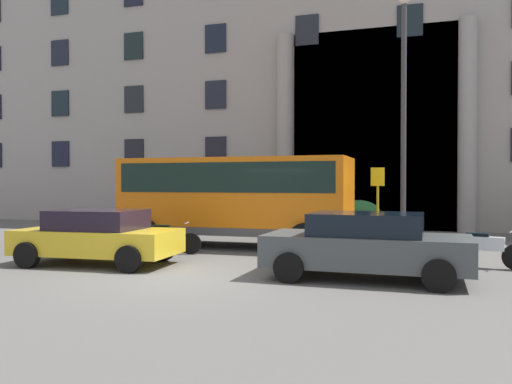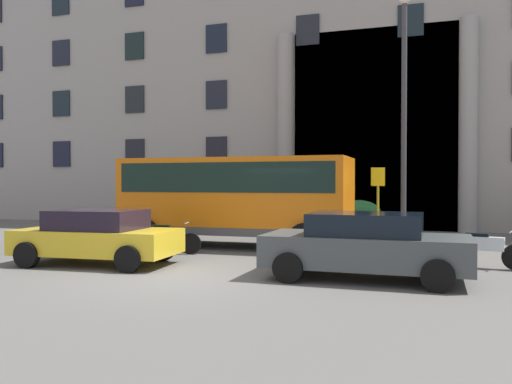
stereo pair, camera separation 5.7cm
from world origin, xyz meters
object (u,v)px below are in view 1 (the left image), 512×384
object	(u,v)px
hedge_planter_entrance_right	(270,215)
parked_hatchback_near	(366,245)
hedge_planter_west	(162,210)
hedge_planter_far_west	(358,218)
bus_stop_sign	(378,197)
lamppost_plaza_centre	(404,99)
motorcycle_near_kerb	(483,249)
motorcycle_far_end	(165,238)
parked_compact_extra	(98,236)
orange_minibus	(236,194)

from	to	relation	value
hedge_planter_entrance_right	parked_hatchback_near	xyz separation A→B (m)	(4.86, -9.16, 0.01)
parked_hatchback_near	hedge_planter_west	bearing A→B (deg)	136.52
hedge_planter_far_west	hedge_planter_entrance_right	size ratio (longest dim) A/B	0.94
hedge_planter_entrance_right	hedge_planter_west	bearing A→B (deg)	174.94
bus_stop_sign	hedge_planter_far_west	xyz separation A→B (m)	(-0.96, 2.67, -0.91)
hedge_planter_west	lamppost_plaza_centre	size ratio (longest dim) A/B	0.22
hedge_planter_far_west	lamppost_plaza_centre	bearing A→B (deg)	-45.90
hedge_planter_west	motorcycle_near_kerb	distance (m)	14.40
hedge_planter_far_west	hedge_planter_west	size ratio (longest dim) A/B	0.95
bus_stop_sign	motorcycle_far_end	xyz separation A→B (m)	(-5.49, -4.28, -1.11)
motorcycle_far_end	hedge_planter_far_west	bearing A→B (deg)	42.46
lamppost_plaza_centre	parked_hatchback_near	bearing A→B (deg)	-93.24
lamppost_plaza_centre	hedge_planter_west	bearing A→B (deg)	167.52
hedge_planter_far_west	parked_hatchback_near	distance (m)	9.20
bus_stop_sign	hedge_planter_entrance_right	size ratio (longest dim) A/B	1.38
hedge_planter_west	motorcycle_far_end	size ratio (longest dim) A/B	0.95
hedge_planter_entrance_right	lamppost_plaza_centre	distance (m)	6.95
hedge_planter_entrance_right	parked_hatchback_near	distance (m)	10.37
hedge_planter_far_west	parked_compact_extra	size ratio (longest dim) A/B	0.43
hedge_planter_entrance_right	lamppost_plaza_centre	bearing A→B (deg)	-19.26
hedge_planter_entrance_right	parked_hatchback_near	size ratio (longest dim) A/B	0.43
motorcycle_far_end	orange_minibus	bearing A→B (deg)	46.10
hedge_planter_far_west	motorcycle_far_end	distance (m)	8.30
hedge_planter_west	parked_compact_extra	bearing A→B (deg)	-70.51
orange_minibus	lamppost_plaza_centre	bearing A→B (deg)	29.65
hedge_planter_west	hedge_planter_far_west	bearing A→B (deg)	-3.36
lamppost_plaza_centre	hedge_planter_entrance_right	bearing A→B (deg)	160.74
orange_minibus	hedge_planter_entrance_right	bearing A→B (deg)	93.17
parked_compact_extra	orange_minibus	bearing A→B (deg)	62.42
bus_stop_sign	parked_compact_extra	bearing A→B (deg)	-133.51
motorcycle_near_kerb	orange_minibus	bearing A→B (deg)	176.82
hedge_planter_west	parked_hatchback_near	distance (m)	13.84
motorcycle_far_end	lamppost_plaza_centre	distance (m)	9.23
parked_hatchback_near	bus_stop_sign	bearing A→B (deg)	93.64
orange_minibus	parked_compact_extra	bearing A→B (deg)	-114.18
hedge_planter_far_west	motorcycle_near_kerb	size ratio (longest dim) A/B	0.91
bus_stop_sign	parked_hatchback_near	xyz separation A→B (m)	(0.35, -6.43, -0.84)
orange_minibus	parked_hatchback_near	xyz separation A→B (m)	(4.56, -4.42, -0.94)
orange_minibus	hedge_planter_far_west	bearing A→B (deg)	54.78
hedge_planter_west	parked_compact_extra	world-z (taller)	hedge_planter_west
hedge_planter_entrance_right	lamppost_plaza_centre	size ratio (longest dim) A/B	0.22
parked_hatchback_near	lamppost_plaza_centre	bearing A→B (deg)	87.25
hedge_planter_far_west	motorcycle_far_end	world-z (taller)	hedge_planter_far_west
hedge_planter_west	lamppost_plaza_centre	bearing A→B (deg)	-12.48
parked_compact_extra	lamppost_plaza_centre	xyz separation A→B (m)	(6.94, 7.39, 4.15)
motorcycle_near_kerb	hedge_planter_far_west	bearing A→B (deg)	132.56
parked_compact_extra	motorcycle_near_kerb	bearing A→B (deg)	11.20
hedge_planter_far_west	hedge_planter_entrance_right	world-z (taller)	hedge_planter_entrance_right
orange_minibus	hedge_planter_far_west	world-z (taller)	orange_minibus
bus_stop_sign	lamppost_plaza_centre	xyz separation A→B (m)	(0.77, 0.88, 3.28)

